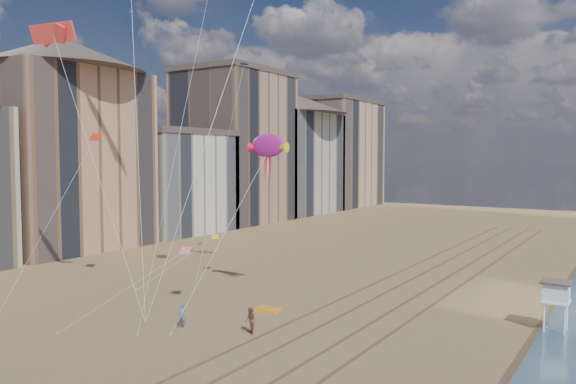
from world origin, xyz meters
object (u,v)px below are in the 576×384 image
object	(u,v)px
lifeguard_stand	(556,293)
kite_flyer_b	(250,321)
kite_flyer_a	(182,315)
grounded_kite	(268,309)
show_kite	(268,146)

from	to	relation	value
lifeguard_stand	kite_flyer_b	xyz separation A→B (m)	(-17.94, -12.34, -1.83)
kite_flyer_a	kite_flyer_b	bearing A→B (deg)	-8.43
lifeguard_stand	grounded_kite	xyz separation A→B (m)	(-20.33, -6.76, -2.67)
lifeguard_stand	grounded_kite	world-z (taller)	lifeguard_stand
grounded_kite	show_kite	bearing A→B (deg)	118.36
kite_flyer_a	kite_flyer_b	world-z (taller)	kite_flyer_b
show_kite	kite_flyer_b	distance (m)	15.86
grounded_kite	kite_flyer_b	size ratio (longest dim) A/B	1.05
lifeguard_stand	show_kite	bearing A→B (deg)	-170.95
lifeguard_stand	kite_flyer_a	world-z (taller)	lifeguard_stand
lifeguard_stand	kite_flyer_a	bearing A→B (deg)	-148.97
lifeguard_stand	show_kite	world-z (taller)	show_kite
grounded_kite	show_kite	xyz separation A→B (m)	(-2.15, 3.18, 13.26)
show_kite	kite_flyer_b	bearing A→B (deg)	-62.60
grounded_kite	show_kite	distance (m)	13.81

